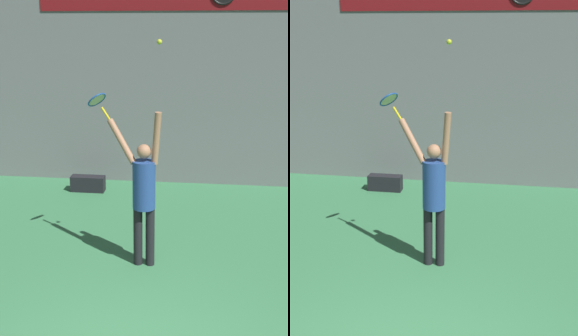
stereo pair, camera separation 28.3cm
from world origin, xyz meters
TOP-DOWN VIEW (x-y plane):
  - back_wall at (0.00, 6.46)m, footprint 18.00×0.10m
  - tennis_player at (-0.15, 2.63)m, footprint 0.83×0.52m
  - tennis_racket at (-0.86, 3.06)m, footprint 0.41×0.37m
  - tennis_ball at (0.06, 2.55)m, footprint 0.07×0.07m
  - water_bottle at (-1.53, 5.79)m, footprint 0.07×0.07m
  - equipment_bag at (-1.70, 5.62)m, footprint 0.71×0.26m

SIDE VIEW (x-z plane):
  - water_bottle at x=-1.53m, z-range -0.01..0.27m
  - equipment_bag at x=-1.70m, z-range 0.00..0.33m
  - tennis_player at x=-0.15m, z-range -0.01..2.24m
  - tennis_racket at x=-0.86m, z-range 2.11..2.49m
  - back_wall at x=0.00m, z-range 0.00..5.00m
  - tennis_ball at x=0.06m, z-range 3.11..3.17m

